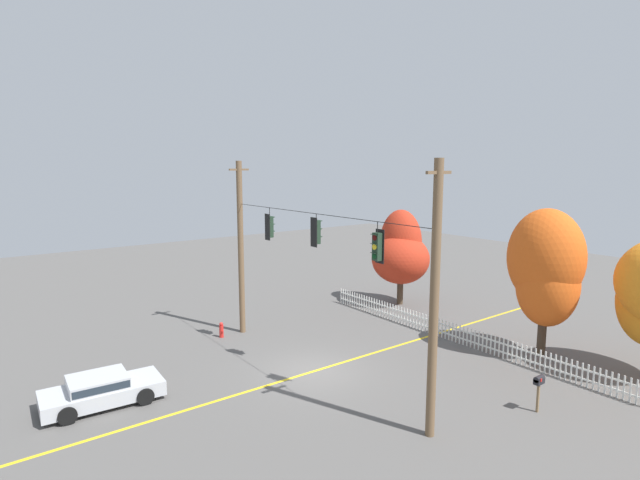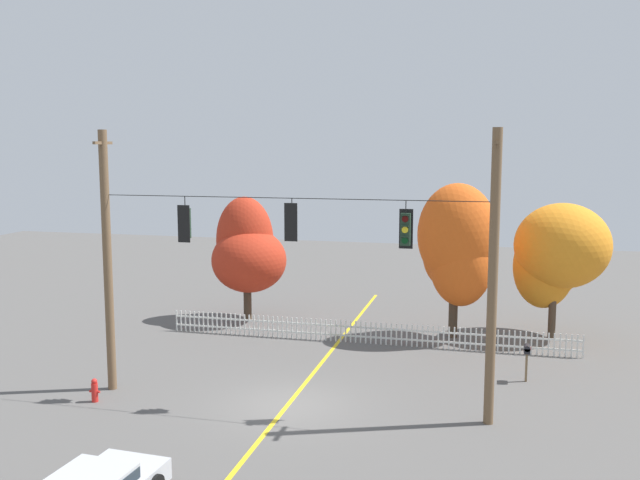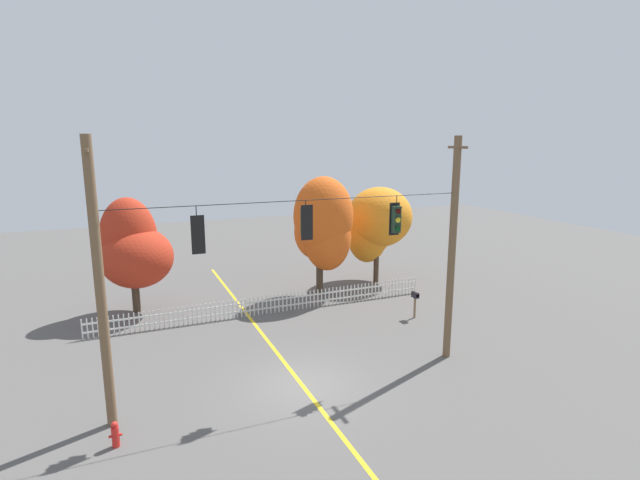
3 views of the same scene
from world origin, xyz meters
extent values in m
plane|color=#565451|center=(0.00, 0.00, 0.00)|extent=(80.00, 80.00, 0.00)
cube|color=gold|center=(0.00, 0.00, 0.00)|extent=(0.16, 36.00, 0.01)
cylinder|color=brown|center=(-6.53, 0.00, 4.58)|extent=(0.31, 0.31, 9.16)
cylinder|color=brown|center=(6.53, 0.00, 4.58)|extent=(0.31, 0.31, 9.16)
cube|color=brown|center=(-6.53, 0.00, 8.71)|extent=(0.10, 1.10, 0.10)
cube|color=brown|center=(6.53, 0.00, 8.71)|extent=(0.10, 1.10, 0.10)
cylinder|color=black|center=(0.00, 0.00, 6.94)|extent=(12.86, 0.02, 0.02)
cylinder|color=black|center=(-3.55, 0.00, 6.73)|extent=(0.03, 0.03, 0.41)
cube|color=black|center=(-3.55, -0.13, 6.02)|extent=(0.43, 0.02, 1.25)
cube|color=#1E3323|center=(-3.55, 0.00, 6.02)|extent=(0.30, 0.24, 1.01)
cylinder|color=#410706|center=(-3.55, 0.14, 6.36)|extent=(0.20, 0.03, 0.20)
cube|color=#1E3323|center=(-3.55, 0.18, 6.48)|extent=(0.22, 0.12, 0.06)
cylinder|color=yellow|center=(-3.55, 0.14, 6.02)|extent=(0.20, 0.03, 0.20)
cube|color=#1E3323|center=(-3.55, 0.18, 6.14)|extent=(0.22, 0.12, 0.06)
cylinder|color=#073513|center=(-3.55, 0.14, 5.69)|extent=(0.20, 0.03, 0.20)
cube|color=#1E3323|center=(-3.55, 0.18, 5.80)|extent=(0.22, 0.12, 0.06)
cylinder|color=black|center=(0.18, 0.00, 6.81)|extent=(0.03, 0.03, 0.26)
cube|color=black|center=(0.18, -0.13, 6.18)|extent=(0.43, 0.02, 1.24)
cube|color=#1E3323|center=(0.18, 0.00, 6.18)|extent=(0.30, 0.24, 1.00)
cylinder|color=#410706|center=(0.18, 0.14, 6.51)|extent=(0.20, 0.03, 0.20)
cube|color=#1E3323|center=(0.18, 0.18, 6.62)|extent=(0.22, 0.12, 0.06)
cylinder|color=yellow|center=(0.18, 0.14, 6.18)|extent=(0.20, 0.03, 0.20)
cube|color=#1E3323|center=(0.18, 0.18, 6.29)|extent=(0.22, 0.12, 0.06)
cylinder|color=#073513|center=(0.18, 0.14, 5.84)|extent=(0.20, 0.03, 0.20)
cube|color=#1E3323|center=(0.18, 0.18, 5.96)|extent=(0.22, 0.12, 0.06)
cylinder|color=black|center=(3.85, 0.00, 6.74)|extent=(0.03, 0.03, 0.40)
cube|color=black|center=(3.85, 0.13, 6.04)|extent=(0.43, 0.02, 1.25)
cube|color=#1E3323|center=(3.85, 0.00, 6.04)|extent=(0.30, 0.24, 1.01)
cylinder|color=#410706|center=(3.85, -0.14, 6.37)|extent=(0.20, 0.03, 0.20)
cube|color=#1E3323|center=(3.85, -0.18, 6.49)|extent=(0.22, 0.12, 0.06)
cylinder|color=yellow|center=(3.85, -0.14, 6.04)|extent=(0.20, 0.03, 0.20)
cube|color=#1E3323|center=(3.85, -0.18, 6.15)|extent=(0.22, 0.12, 0.06)
cylinder|color=#073513|center=(3.85, -0.14, 5.70)|extent=(0.20, 0.03, 0.20)
cube|color=#1E3323|center=(3.85, -0.18, 5.82)|extent=(0.22, 0.12, 0.06)
cube|color=silver|center=(-7.78, 7.90, 0.49)|extent=(0.06, 0.04, 0.98)
cube|color=silver|center=(-7.56, 7.90, 0.49)|extent=(0.06, 0.04, 0.98)
cube|color=silver|center=(-7.33, 7.90, 0.49)|extent=(0.06, 0.04, 0.98)
cube|color=silver|center=(-7.11, 7.90, 0.49)|extent=(0.06, 0.04, 0.98)
cube|color=silver|center=(-6.88, 7.90, 0.49)|extent=(0.06, 0.04, 0.98)
cube|color=silver|center=(-6.66, 7.90, 0.49)|extent=(0.06, 0.04, 0.98)
cube|color=silver|center=(-6.43, 7.90, 0.49)|extent=(0.06, 0.04, 0.98)
cube|color=silver|center=(-6.21, 7.90, 0.49)|extent=(0.06, 0.04, 0.98)
cube|color=silver|center=(-5.98, 7.90, 0.49)|extent=(0.06, 0.04, 0.98)
cube|color=silver|center=(-5.76, 7.90, 0.49)|extent=(0.06, 0.04, 0.98)
cube|color=silver|center=(-5.53, 7.90, 0.49)|extent=(0.06, 0.04, 0.98)
cube|color=silver|center=(-5.31, 7.90, 0.49)|extent=(0.06, 0.04, 0.98)
cube|color=silver|center=(-5.08, 7.90, 0.49)|extent=(0.06, 0.04, 0.98)
cube|color=silver|center=(-4.86, 7.90, 0.49)|extent=(0.06, 0.04, 0.98)
cube|color=silver|center=(-4.63, 7.90, 0.49)|extent=(0.06, 0.04, 0.98)
cube|color=silver|center=(-4.41, 7.90, 0.49)|extent=(0.06, 0.04, 0.98)
cube|color=silver|center=(-4.18, 7.90, 0.49)|extent=(0.06, 0.04, 0.98)
cube|color=silver|center=(-3.96, 7.90, 0.49)|extent=(0.06, 0.04, 0.98)
cube|color=silver|center=(-3.74, 7.90, 0.49)|extent=(0.06, 0.04, 0.98)
cube|color=silver|center=(-3.51, 7.90, 0.49)|extent=(0.06, 0.04, 0.98)
cube|color=silver|center=(-3.29, 7.90, 0.49)|extent=(0.06, 0.04, 0.98)
cube|color=silver|center=(-3.06, 7.90, 0.49)|extent=(0.06, 0.04, 0.98)
cube|color=silver|center=(-2.84, 7.90, 0.49)|extent=(0.06, 0.04, 0.98)
cube|color=silver|center=(-2.61, 7.90, 0.49)|extent=(0.06, 0.04, 0.98)
cube|color=silver|center=(-2.39, 7.90, 0.49)|extent=(0.06, 0.04, 0.98)
cube|color=silver|center=(-2.16, 7.90, 0.49)|extent=(0.06, 0.04, 0.98)
cube|color=silver|center=(-1.94, 7.90, 0.49)|extent=(0.06, 0.04, 0.98)
cube|color=silver|center=(-1.71, 7.90, 0.49)|extent=(0.06, 0.04, 0.98)
cube|color=silver|center=(-1.49, 7.90, 0.49)|extent=(0.06, 0.04, 0.98)
cube|color=silver|center=(-1.26, 7.90, 0.49)|extent=(0.06, 0.04, 0.98)
cube|color=silver|center=(-1.04, 7.90, 0.49)|extent=(0.06, 0.04, 0.98)
cube|color=silver|center=(-0.81, 7.90, 0.49)|extent=(0.06, 0.04, 0.98)
cube|color=silver|center=(-0.59, 7.90, 0.49)|extent=(0.06, 0.04, 0.98)
cube|color=silver|center=(-0.36, 7.90, 0.49)|extent=(0.06, 0.04, 0.98)
cube|color=silver|center=(-0.14, 7.90, 0.49)|extent=(0.06, 0.04, 0.98)
cube|color=silver|center=(0.09, 7.90, 0.49)|extent=(0.06, 0.04, 0.98)
cube|color=silver|center=(0.31, 7.90, 0.49)|extent=(0.06, 0.04, 0.98)
cube|color=silver|center=(0.54, 7.90, 0.49)|extent=(0.06, 0.04, 0.98)
cube|color=silver|center=(0.76, 7.90, 0.49)|extent=(0.06, 0.04, 0.98)
cube|color=silver|center=(0.99, 7.90, 0.49)|extent=(0.06, 0.04, 0.98)
cube|color=silver|center=(1.21, 7.90, 0.49)|extent=(0.06, 0.04, 0.98)
cube|color=silver|center=(1.44, 7.90, 0.49)|extent=(0.06, 0.04, 0.98)
cube|color=silver|center=(1.66, 7.90, 0.49)|extent=(0.06, 0.04, 0.98)
cube|color=silver|center=(1.89, 7.90, 0.49)|extent=(0.06, 0.04, 0.98)
cube|color=silver|center=(2.11, 7.90, 0.49)|extent=(0.06, 0.04, 0.98)
cube|color=silver|center=(2.34, 7.90, 0.49)|extent=(0.06, 0.04, 0.98)
cube|color=silver|center=(2.56, 7.90, 0.49)|extent=(0.06, 0.04, 0.98)
cube|color=silver|center=(2.79, 7.90, 0.49)|extent=(0.06, 0.04, 0.98)
cube|color=silver|center=(3.01, 7.90, 0.49)|extent=(0.06, 0.04, 0.98)
cube|color=silver|center=(3.24, 7.90, 0.49)|extent=(0.06, 0.04, 0.98)
cube|color=silver|center=(3.46, 7.90, 0.49)|extent=(0.06, 0.04, 0.98)
cube|color=silver|center=(3.69, 7.90, 0.49)|extent=(0.06, 0.04, 0.98)
cube|color=silver|center=(3.91, 7.90, 0.49)|extent=(0.06, 0.04, 0.98)
cube|color=silver|center=(4.14, 7.90, 0.49)|extent=(0.06, 0.04, 0.98)
cube|color=silver|center=(4.36, 7.90, 0.49)|extent=(0.06, 0.04, 0.98)
cube|color=silver|center=(4.59, 7.90, 0.49)|extent=(0.06, 0.04, 0.98)
cube|color=silver|center=(4.81, 7.90, 0.49)|extent=(0.06, 0.04, 0.98)
cube|color=silver|center=(5.04, 7.90, 0.49)|extent=(0.06, 0.04, 0.98)
cube|color=silver|center=(5.26, 7.90, 0.49)|extent=(0.06, 0.04, 0.98)
cube|color=silver|center=(5.49, 7.90, 0.49)|extent=(0.06, 0.04, 0.98)
cube|color=silver|center=(5.71, 7.90, 0.49)|extent=(0.06, 0.04, 0.98)
cube|color=silver|center=(5.94, 7.90, 0.49)|extent=(0.06, 0.04, 0.98)
cube|color=silver|center=(6.16, 7.90, 0.49)|extent=(0.06, 0.04, 0.98)
cube|color=silver|center=(6.39, 7.90, 0.49)|extent=(0.06, 0.04, 0.98)
cube|color=silver|center=(6.61, 7.90, 0.49)|extent=(0.06, 0.04, 0.98)
cube|color=silver|center=(6.84, 7.90, 0.49)|extent=(0.06, 0.04, 0.98)
cube|color=silver|center=(7.06, 7.90, 0.49)|extent=(0.06, 0.04, 0.98)
cube|color=silver|center=(7.29, 7.90, 0.49)|extent=(0.06, 0.04, 0.98)
cube|color=silver|center=(7.51, 7.90, 0.49)|extent=(0.06, 0.04, 0.98)
cube|color=silver|center=(7.74, 7.90, 0.49)|extent=(0.06, 0.04, 0.98)
cube|color=silver|center=(7.96, 7.90, 0.49)|extent=(0.06, 0.04, 0.98)
cube|color=silver|center=(8.19, 7.90, 0.49)|extent=(0.06, 0.04, 0.98)
cube|color=silver|center=(8.41, 7.90, 0.49)|extent=(0.06, 0.04, 0.98)
cube|color=silver|center=(8.64, 7.90, 0.49)|extent=(0.06, 0.04, 0.98)
cube|color=silver|center=(8.86, 7.90, 0.49)|extent=(0.06, 0.04, 0.98)
cube|color=silver|center=(9.09, 7.90, 0.49)|extent=(0.06, 0.04, 0.98)
cube|color=silver|center=(9.31, 7.90, 0.49)|extent=(0.06, 0.04, 0.98)
cube|color=silver|center=(9.54, 7.90, 0.49)|extent=(0.06, 0.04, 0.98)
cube|color=silver|center=(9.76, 7.90, 0.49)|extent=(0.06, 0.04, 0.98)
cube|color=silver|center=(9.99, 7.90, 0.49)|extent=(0.06, 0.04, 0.98)
cube|color=silver|center=(10.21, 7.90, 0.49)|extent=(0.06, 0.04, 0.98)
cube|color=silver|center=(1.21, 7.93, 0.29)|extent=(18.00, 0.03, 0.08)
cube|color=silver|center=(1.21, 7.93, 0.70)|extent=(18.00, 0.03, 0.08)
cylinder|color=#473828|center=(-5.31, 10.82, 1.08)|extent=(0.40, 0.40, 2.16)
ellipsoid|color=#B22D19|center=(-5.12, 10.59, 3.03)|extent=(3.69, 3.65, 3.17)
ellipsoid|color=#B22D19|center=(-5.44, 10.90, 3.97)|extent=(2.87, 2.47, 4.34)
cylinder|color=#473828|center=(4.86, 9.90, 1.20)|extent=(0.40, 0.40, 2.40)
ellipsoid|color=#DB5619|center=(5.17, 9.52, 3.51)|extent=(2.78, 2.72, 3.92)
ellipsoid|color=#DB5619|center=(4.75, 10.07, 3.76)|extent=(2.65, 2.46, 3.24)
ellipsoid|color=#DB5619|center=(4.96, 9.57, 4.74)|extent=(3.49, 3.06, 4.53)
cylinder|color=#473828|center=(9.20, 10.85, 1.02)|extent=(0.33, 0.33, 2.05)
ellipsoid|color=orange|center=(8.79, 11.31, 3.18)|extent=(2.75, 2.25, 3.85)
ellipsoid|color=orange|center=(9.12, 11.20, 3.85)|extent=(2.67, 2.29, 4.29)
ellipsoid|color=orange|center=(9.52, 11.15, 4.18)|extent=(4.23, 3.97, 3.83)
cylinder|color=red|center=(-6.44, -1.30, 0.32)|extent=(0.22, 0.22, 0.65)
sphere|color=red|center=(-6.44, -1.30, 0.71)|extent=(0.20, 0.20, 0.20)
cylinder|color=red|center=(-6.59, -1.30, 0.36)|extent=(0.08, 0.08, 0.08)
cylinder|color=red|center=(-6.29, -1.30, 0.36)|extent=(0.08, 0.08, 0.08)
cube|color=brown|center=(7.84, 4.37, 0.54)|extent=(0.08, 0.08, 1.08)
cube|color=black|center=(7.84, 4.37, 1.19)|extent=(0.22, 0.44, 0.20)
cylinder|color=black|center=(7.84, 4.37, 1.29)|extent=(0.22, 0.44, 0.22)
cube|color=red|center=(7.97, 4.27, 1.30)|extent=(0.02, 0.08, 0.12)
camera|label=1|loc=(16.72, -12.25, 8.93)|focal=28.01mm
camera|label=2|loc=(6.49, -21.67, 8.61)|focal=39.48mm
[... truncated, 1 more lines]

